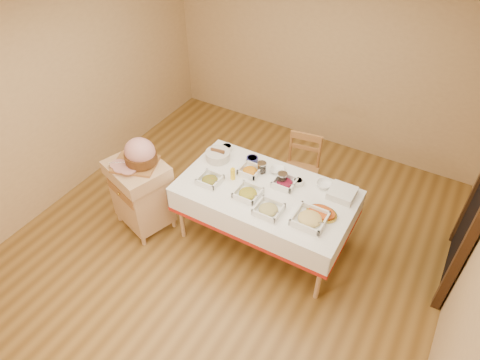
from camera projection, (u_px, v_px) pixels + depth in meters
name	position (u px, v px, depth m)	size (l,w,h in m)	color
room_shell	(225.00, 155.00, 3.99)	(5.00, 5.00, 5.00)	brown
dining_table	(265.00, 201.00, 4.53)	(1.82, 1.02, 0.76)	tan
butcher_cart	(141.00, 192.00, 4.78)	(0.75, 0.69, 0.89)	tan
dining_chair	(300.00, 170.00, 5.12)	(0.47, 0.45, 0.91)	#9C6533
ham_on_board	(139.00, 155.00, 4.45)	(0.48, 0.46, 0.32)	#9C6533
serving_dish_a	(210.00, 180.00, 4.50)	(0.23, 0.23, 0.10)	white
serving_dish_b	(248.00, 193.00, 4.34)	(0.25, 0.25, 0.10)	white
serving_dish_c	(268.00, 209.00, 4.16)	(0.25, 0.25, 0.10)	white
serving_dish_d	(310.00, 219.00, 4.06)	(0.30, 0.30, 0.12)	white
serving_dish_e	(250.00, 171.00, 4.61)	(0.23, 0.21, 0.10)	white
serving_dish_f	(285.00, 183.00, 4.46)	(0.24, 0.22, 0.11)	white
small_bowl_left	(227.00, 148.00, 4.92)	(0.13, 0.13, 0.06)	white
small_bowl_mid	(252.00, 159.00, 4.76)	(0.13, 0.13, 0.06)	navy
small_bowl_right	(298.00, 182.00, 4.47)	(0.11, 0.11, 0.06)	white
bowl_white_imported	(277.00, 170.00, 4.64)	(0.16, 0.16, 0.04)	white
bowl_small_imported	(324.00, 184.00, 4.45)	(0.16, 0.16, 0.05)	white
preserve_jar_left	(262.00, 168.00, 4.60)	(0.10, 0.10, 0.13)	silver
preserve_jar_right	(282.00, 179.00, 4.46)	(0.11, 0.11, 0.13)	silver
mustard_bottle	(233.00, 173.00, 4.51)	(0.05, 0.05, 0.17)	yellow
bread_basket	(218.00, 155.00, 4.78)	(0.27, 0.27, 0.12)	beige
plate_stack	(342.00, 193.00, 4.33)	(0.26, 0.26, 0.08)	white
brass_platter	(322.00, 213.00, 4.14)	(0.31, 0.22, 0.04)	gold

